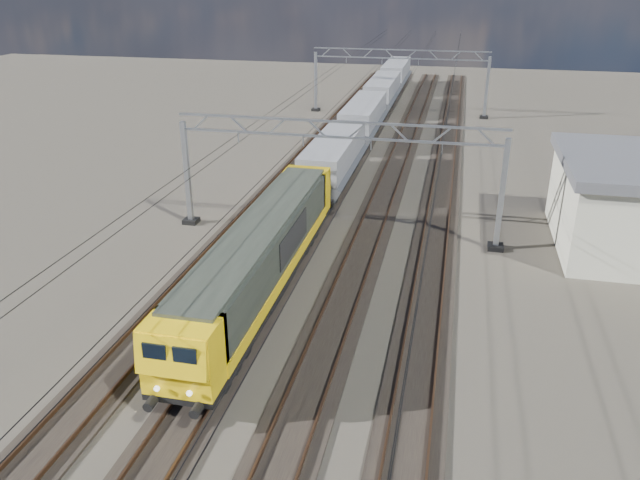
% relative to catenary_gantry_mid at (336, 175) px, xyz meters
% --- Properties ---
extents(ground, '(160.00, 160.00, 0.00)m').
position_rel_catenary_gantry_mid_xyz_m(ground, '(-0.00, -4.00, -3.91)').
color(ground, '#28241E').
rests_on(ground, ground).
extents(track_outer_west, '(2.60, 140.00, 0.30)m').
position_rel_catenary_gantry_mid_xyz_m(track_outer_west, '(-6.00, -4.00, -3.83)').
color(track_outer_west, black).
rests_on(track_outer_west, ground).
extents(track_loco, '(2.60, 140.00, 0.30)m').
position_rel_catenary_gantry_mid_xyz_m(track_loco, '(-2.00, -4.00, -3.83)').
color(track_loco, black).
rests_on(track_loco, ground).
extents(track_inner_east, '(2.60, 140.00, 0.30)m').
position_rel_catenary_gantry_mid_xyz_m(track_inner_east, '(2.00, -4.00, -3.83)').
color(track_inner_east, black).
rests_on(track_inner_east, ground).
extents(track_outer_east, '(2.60, 140.00, 0.30)m').
position_rel_catenary_gantry_mid_xyz_m(track_outer_east, '(6.00, -4.00, -3.83)').
color(track_outer_east, black).
rests_on(track_outer_east, ground).
extents(catenary_gantry_mid, '(19.90, 0.90, 7.11)m').
position_rel_catenary_gantry_mid_xyz_m(catenary_gantry_mid, '(0.00, 0.00, 0.00)').
color(catenary_gantry_mid, '#969CA3').
rests_on(catenary_gantry_mid, ground).
extents(catenary_gantry_far, '(19.90, 0.90, 7.11)m').
position_rel_catenary_gantry_mid_xyz_m(catenary_gantry_far, '(0.00, 36.00, 0.00)').
color(catenary_gantry_far, '#969CA3').
rests_on(catenary_gantry_far, ground).
extents(overhead_wires, '(12.03, 140.00, 0.53)m').
position_rel_catenary_gantry_mid_xyz_m(overhead_wires, '(-0.00, 4.00, 1.84)').
color(overhead_wires, black).
rests_on(overhead_wires, ground).
extents(locomotive, '(2.76, 21.10, 3.62)m').
position_rel_catenary_gantry_mid_xyz_m(locomotive, '(-2.00, -8.44, -1.58)').
color(locomotive, black).
rests_on(locomotive, ground).
extents(hopper_wagon_lead, '(3.38, 13.00, 3.25)m').
position_rel_catenary_gantry_mid_xyz_m(hopper_wagon_lead, '(-2.00, 9.25, -1.67)').
color(hopper_wagon_lead, black).
rests_on(hopper_wagon_lead, ground).
extents(hopper_wagon_mid, '(3.38, 13.00, 3.25)m').
position_rel_catenary_gantry_mid_xyz_m(hopper_wagon_mid, '(-2.00, 23.45, -1.67)').
color(hopper_wagon_mid, black).
rests_on(hopper_wagon_mid, ground).
extents(hopper_wagon_third, '(3.38, 13.00, 3.25)m').
position_rel_catenary_gantry_mid_xyz_m(hopper_wagon_third, '(-2.00, 37.65, -1.67)').
color(hopper_wagon_third, black).
rests_on(hopper_wagon_third, ground).
extents(hopper_wagon_fourth, '(3.38, 13.00, 3.25)m').
position_rel_catenary_gantry_mid_xyz_m(hopper_wagon_fourth, '(-2.00, 51.85, -1.67)').
color(hopper_wagon_fourth, black).
rests_on(hopper_wagon_fourth, ground).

